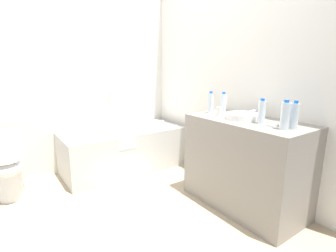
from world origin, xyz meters
TOP-DOWN VIEW (x-y plane):
  - ground_plane at (0.00, 0.00)m, footprint 3.76×3.76m
  - wall_back_tiled at (0.00, 1.43)m, footprint 3.07×0.10m
  - wall_right_mirror at (1.38, 0.00)m, footprint 0.10×3.16m
  - bathtub at (0.46, 1.02)m, footprint 1.56×0.72m
  - toilet at (-0.87, 1.01)m, footprint 0.35×0.49m
  - vanity_counter at (1.04, -0.53)m, footprint 0.59×1.15m
  - sink_basin at (1.03, -0.48)m, footprint 0.32×0.32m
  - sink_faucet at (1.21, -0.48)m, footprint 0.13×0.15m
  - water_bottle_0 at (0.96, -0.93)m, footprint 0.07×0.07m
  - water_bottle_1 at (1.04, -0.97)m, footprint 0.06×0.06m
  - water_bottle_2 at (1.00, -0.06)m, footprint 0.06×0.06m
  - water_bottle_3 at (1.04, -0.89)m, footprint 0.06×0.06m
  - water_bottle_4 at (0.99, -0.70)m, footprint 0.06×0.06m
  - water_bottle_5 at (1.04, -0.21)m, footprint 0.06×0.06m
  - drinking_glass_0 at (0.96, -0.23)m, footprint 0.06×0.06m
  - soap_dish at (0.98, -0.81)m, footprint 0.09×0.06m
  - bath_mat at (0.34, 0.45)m, footprint 0.68×0.35m

SIDE VIEW (x-z plane):
  - ground_plane at x=0.00m, z-range 0.00..0.00m
  - bath_mat at x=0.34m, z-range 0.00..0.01m
  - bathtub at x=0.46m, z-range -0.28..0.87m
  - toilet at x=-0.87m, z-range 0.00..0.72m
  - vanity_counter at x=1.04m, z-range 0.00..0.88m
  - soap_dish at x=0.98m, z-range 0.88..0.90m
  - sink_basin at x=1.03m, z-range 0.88..0.94m
  - sink_faucet at x=1.21m, z-range 0.88..0.95m
  - drinking_glass_0 at x=0.96m, z-range 0.88..0.97m
  - water_bottle_3 at x=1.04m, z-range 0.87..1.08m
  - water_bottle_4 at x=0.99m, z-range 0.87..1.10m
  - water_bottle_1 at x=1.04m, z-range 0.87..1.10m
  - water_bottle_2 at x=1.00m, z-range 0.87..1.11m
  - water_bottle_5 at x=1.04m, z-range 0.87..1.11m
  - water_bottle_0 at x=0.96m, z-range 0.87..1.11m
  - wall_back_tiled at x=0.00m, z-range 0.00..2.55m
  - wall_right_mirror at x=1.38m, z-range 0.00..2.55m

